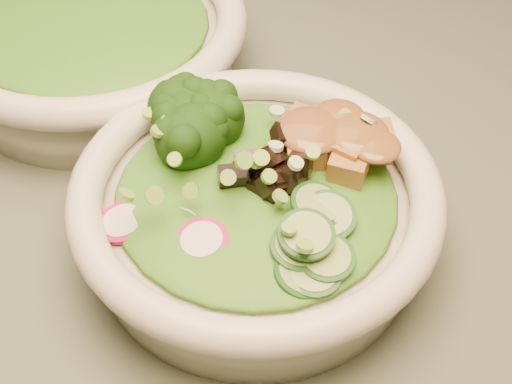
# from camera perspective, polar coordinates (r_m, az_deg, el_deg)

# --- Properties ---
(dining_table) EXTENTS (1.20, 0.80, 0.75)m
(dining_table) POSITION_cam_1_polar(r_m,az_deg,el_deg) (0.68, 6.45, -7.50)
(dining_table) COLOR black
(dining_table) RESTS_ON ground
(salad_bowl) EXTENTS (0.28, 0.28, 0.07)m
(salad_bowl) POSITION_cam_1_polar(r_m,az_deg,el_deg) (0.53, 0.00, -1.48)
(salad_bowl) COLOR silver
(salad_bowl) RESTS_ON dining_table
(side_bowl) EXTENTS (0.30, 0.30, 0.08)m
(side_bowl) POSITION_cam_1_polar(r_m,az_deg,el_deg) (0.71, -12.88, 11.61)
(side_bowl) COLOR silver
(side_bowl) RESTS_ON dining_table
(lettuce_bed) EXTENTS (0.21, 0.21, 0.02)m
(lettuce_bed) POSITION_cam_1_polar(r_m,az_deg,el_deg) (0.52, 0.00, 0.08)
(lettuce_bed) COLOR #1C6314
(lettuce_bed) RESTS_ON salad_bowl
(side_lettuce) EXTENTS (0.20, 0.20, 0.02)m
(side_lettuce) POSITION_cam_1_polar(r_m,az_deg,el_deg) (0.70, -13.17, 13.02)
(side_lettuce) COLOR #1C6314
(side_lettuce) RESTS_ON side_bowl
(broccoli_florets) EXTENTS (0.10, 0.10, 0.04)m
(broccoli_florets) POSITION_cam_1_polar(r_m,az_deg,el_deg) (0.55, -3.91, 5.22)
(broccoli_florets) COLOR black
(broccoli_florets) RESTS_ON salad_bowl
(radish_slices) EXTENTS (0.12, 0.08, 0.02)m
(radish_slices) POSITION_cam_1_polar(r_m,az_deg,el_deg) (0.49, -6.41, -2.95)
(radish_slices) COLOR #B50D4F
(radish_slices) RESTS_ON salad_bowl
(cucumber_slices) EXTENTS (0.09, 0.09, 0.04)m
(cucumber_slices) POSITION_cam_1_polar(r_m,az_deg,el_deg) (0.47, 4.30, -3.83)
(cucumber_slices) COLOR #88A75C
(cucumber_slices) RESTS_ON salad_bowl
(mushroom_heap) EXTENTS (0.09, 0.09, 0.04)m
(mushroom_heap) POSITION_cam_1_polar(r_m,az_deg,el_deg) (0.51, 1.16, 1.74)
(mushroom_heap) COLOR black
(mushroom_heap) RESTS_ON salad_bowl
(tofu_cubes) EXTENTS (0.11, 0.09, 0.04)m
(tofu_cubes) POSITION_cam_1_polar(r_m,az_deg,el_deg) (0.54, 5.86, 3.62)
(tofu_cubes) COLOR #A66637
(tofu_cubes) RESTS_ON salad_bowl
(peanut_sauce) EXTENTS (0.07, 0.06, 0.02)m
(peanut_sauce) POSITION_cam_1_polar(r_m,az_deg,el_deg) (0.53, 5.96, 4.67)
(peanut_sauce) COLOR brown
(peanut_sauce) RESTS_ON tofu_cubes
(scallion_garnish) EXTENTS (0.20, 0.20, 0.02)m
(scallion_garnish) POSITION_cam_1_polar(r_m,az_deg,el_deg) (0.50, 0.00, 2.01)
(scallion_garnish) COLOR #75AB3C
(scallion_garnish) RESTS_ON salad_bowl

